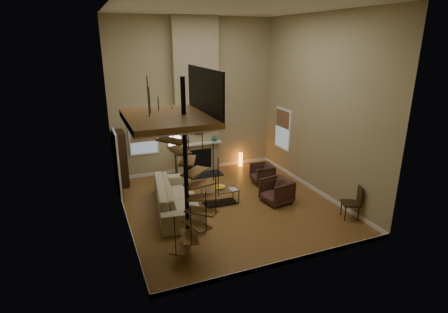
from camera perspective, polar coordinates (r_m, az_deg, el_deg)
name	(u,v)px	position (r m, az deg, el deg)	size (l,w,h in m)	color
ground	(229,205)	(10.80, 0.80, -7.72)	(6.00, 6.50, 0.01)	#A16F34
back_wall	(194,98)	(12.91, -4.80, 9.42)	(6.00, 0.02, 5.50)	tan
front_wall	(293,146)	(7.11, 11.08, 1.74)	(6.00, 0.02, 5.50)	tan
left_wall	(118,124)	(9.19, -16.72, 5.07)	(0.02, 6.50, 5.50)	tan
right_wall	(319,107)	(11.39, 15.06, 7.66)	(0.02, 6.50, 5.50)	tan
ceiling	(230,8)	(9.73, 0.96, 22.80)	(6.00, 6.50, 0.01)	silver
baseboard_back	(196,168)	(13.58, -4.49, -1.87)	(6.00, 0.02, 0.12)	white
baseboard_front	(286,262)	(8.28, 9.86, -16.38)	(6.00, 0.02, 0.12)	white
baseboard_left	(127,221)	(10.12, -15.26, -9.90)	(0.02, 6.50, 0.12)	white
baseboard_right	(312,188)	(12.14, 13.98, -4.90)	(0.02, 6.50, 0.12)	white
chimney_breast	(196,98)	(12.73, -4.54, 9.30)	(1.60, 0.38, 5.50)	tan
hearth	(202,175)	(13.00, -3.58, -2.98)	(1.50, 0.60, 0.04)	black
firebox	(199,159)	(13.07, -4.03, -0.39)	(0.95, 0.02, 0.72)	black
mantel	(199,144)	(12.82, -3.98, 2.05)	(1.70, 0.18, 0.06)	white
mirror_frame	(198,122)	(12.68, -4.15, 5.59)	(0.94, 0.94, 0.10)	black
mirror_disc	(198,122)	(12.69, -4.16, 5.60)	(0.80, 0.80, 0.01)	white
vase_left	(184,141)	(12.67, -6.42, 2.49)	(0.24, 0.24, 0.25)	black
vase_right	(215,138)	(13.01, -1.54, 2.94)	(0.20, 0.20, 0.21)	#17524E
window_back	(143,133)	(12.69, -12.85, 3.66)	(1.02, 0.06, 1.52)	white
window_right	(283,128)	(13.22, 9.43, 4.48)	(0.06, 1.02, 1.52)	white
entry_door	(118,165)	(11.38, -16.66, -1.37)	(0.10, 1.05, 2.16)	white
loft	(172,115)	(7.50, -8.29, 6.58)	(1.70, 2.20, 1.09)	olive
spiral_stair	(187,178)	(7.99, -6.00, -3.49)	(1.47, 1.47, 4.06)	black
hutch	(120,158)	(12.37, -16.31, -0.26)	(0.38, 0.82, 1.82)	#321F10
sofa	(177,197)	(10.41, -7.60, -6.49)	(2.95, 1.15, 0.86)	tan
armchair_near	(264,173)	(12.29, 6.45, -2.68)	(0.69, 0.71, 0.65)	#4A2B22
armchair_far	(279,191)	(10.96, 8.77, -5.48)	(0.80, 0.82, 0.75)	#4A2B22
coffee_table	(220,195)	(10.73, -0.64, -6.19)	(1.10, 0.56, 0.43)	silver
bowl	(219,188)	(10.69, -0.74, -5.04)	(0.37, 0.37, 0.09)	gold
book	(233,190)	(10.65, 1.41, -5.33)	(0.21, 0.28, 0.03)	gray
floor_lamp	(175,146)	(11.77, -7.88, 1.75)	(0.41, 0.41, 1.71)	black
accent_lamp	(241,160)	(13.89, 2.68, -0.53)	(0.15, 0.15, 0.55)	orange
side_chair	(354,201)	(10.44, 20.17, -6.66)	(0.59, 0.59, 0.97)	#321F10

